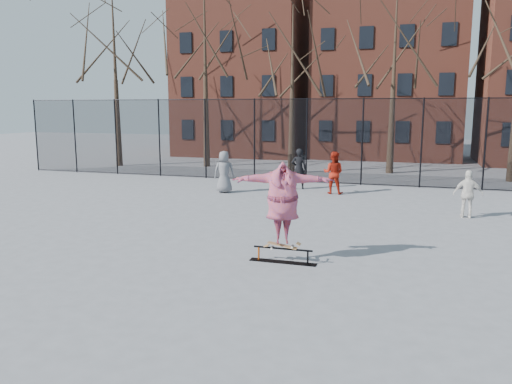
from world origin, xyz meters
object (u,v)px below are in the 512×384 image
(bystander_black, at_px, (299,169))
(bystander_red, at_px, (333,173))
(skate_rail, at_px, (283,257))
(bystander_white, at_px, (468,194))
(skateboard, at_px, (282,246))
(bystander_grey, at_px, (224,172))
(skater, at_px, (283,204))

(bystander_black, xyz_separation_m, bystander_red, (1.63, -0.75, -0.02))
(skate_rail, relative_size, bystander_white, 1.01)
(bystander_black, distance_m, bystander_white, 7.69)
(skateboard, relative_size, bystander_white, 0.48)
(skate_rail, bearing_deg, bystander_grey, 118.87)
(bystander_red, bearing_deg, bystander_white, 148.30)
(bystander_black, bearing_deg, skater, 86.95)
(skater, xyz_separation_m, bystander_red, (-0.31, 9.75, -0.51))
(skateboard, bearing_deg, bystander_red, 91.81)
(skate_rail, distance_m, bystander_red, 9.78)
(skater, xyz_separation_m, bystander_white, (4.58, 6.41, -0.60))
(bystander_white, bearing_deg, skate_rail, 57.54)
(skate_rail, distance_m, bystander_black, 10.70)
(bystander_grey, bearing_deg, bystander_white, 148.98)
(bystander_grey, xyz_separation_m, bystander_black, (2.81, 1.86, 0.01))
(skateboard, height_order, bystander_red, bystander_red)
(bystander_grey, height_order, bystander_black, bystander_black)
(bystander_grey, bearing_deg, skater, 101.18)
(bystander_grey, distance_m, bystander_black, 3.37)
(skateboard, distance_m, bystander_white, 7.89)
(bystander_grey, height_order, bystander_red, bystander_grey)
(skater, xyz_separation_m, bystander_black, (-1.94, 10.49, -0.49))
(bystander_grey, relative_size, bystander_white, 1.13)
(skateboard, height_order, skater, skater)
(bystander_black, height_order, bystander_red, bystander_black)
(bystander_grey, distance_m, bystander_white, 9.59)
(skateboard, xyz_separation_m, bystander_white, (4.58, 6.41, 0.39))
(bystander_black, bearing_deg, bystander_white, 134.43)
(bystander_white, bearing_deg, skateboard, 57.46)
(bystander_grey, xyz_separation_m, bystander_white, (9.32, -2.22, -0.10))
(skateboard, height_order, bystander_grey, bystander_grey)
(bystander_red, bearing_deg, skater, 94.43)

